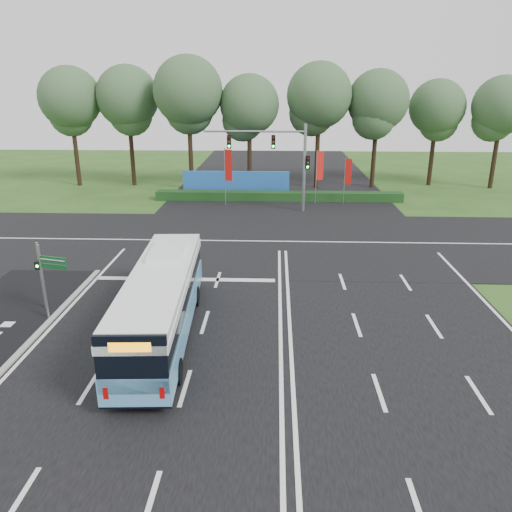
{
  "coord_description": "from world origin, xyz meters",
  "views": [
    {
      "loc": [
        -0.29,
        -19.56,
        9.87
      ],
      "look_at": [
        -1.14,
        2.0,
        2.44
      ],
      "focal_mm": 35.0,
      "sensor_mm": 36.0,
      "label": 1
    }
  ],
  "objects": [
    {
      "name": "ground",
      "position": [
        0.0,
        0.0,
        0.0
      ],
      "size": [
        120.0,
        120.0,
        0.0
      ],
      "primitive_type": "plane",
      "color": "#284D19",
      "rests_on": "ground"
    },
    {
      "name": "road_cross",
      "position": [
        0.0,
        12.0,
        0.03
      ],
      "size": [
        120.0,
        14.0,
        0.05
      ],
      "primitive_type": "cube",
      "color": "black",
      "rests_on": "ground"
    },
    {
      "name": "hedge",
      "position": [
        0.0,
        24.5,
        0.4
      ],
      "size": [
        22.0,
        1.2,
        0.8
      ],
      "primitive_type": "cube",
      "color": "#163413",
      "rests_on": "ground"
    },
    {
      "name": "blue_hoarding",
      "position": [
        -4.0,
        27.0,
        1.1
      ],
      "size": [
        10.0,
        0.3,
        2.2
      ],
      "primitive_type": "cube",
      "color": "#205AAE",
      "rests_on": "ground"
    },
    {
      "name": "street_sign",
      "position": [
        -10.0,
        0.05,
        2.22
      ],
      "size": [
        1.32,
        0.41,
        3.47
      ],
      "rotation": [
        0.0,
        0.0,
        -0.25
      ],
      "color": "gray",
      "rests_on": "ground"
    },
    {
      "name": "kerb_strip",
      "position": [
        -10.1,
        -3.0,
        0.06
      ],
      "size": [
        0.25,
        18.0,
        0.12
      ],
      "primitive_type": "cube",
      "color": "gray",
      "rests_on": "ground"
    },
    {
      "name": "pedestrian_signal",
      "position": [
        -10.85,
        1.09,
        1.77
      ],
      "size": [
        0.27,
        0.41,
        3.25
      ],
      "rotation": [
        0.0,
        0.0,
        -0.08
      ],
      "color": "gray",
      "rests_on": "ground"
    },
    {
      "name": "traffic_light_gantry",
      "position": [
        0.21,
        20.5,
        4.66
      ],
      "size": [
        8.41,
        0.28,
        7.0
      ],
      "color": "gray",
      "rests_on": "ground"
    },
    {
      "name": "banner_flag_left",
      "position": [
        -4.34,
        22.3,
        3.17
      ],
      "size": [
        0.67,
        0.34,
        4.88
      ],
      "rotation": [
        0.0,
        0.0,
        -0.44
      ],
      "color": "gray",
      "rests_on": "ground"
    },
    {
      "name": "banner_flag_mid",
      "position": [
        3.43,
        23.54,
        3.01
      ],
      "size": [
        0.65,
        0.29,
        4.63
      ],
      "rotation": [
        0.0,
        0.0,
        0.37
      ],
      "color": "gray",
      "rests_on": "ground"
    },
    {
      "name": "banner_flag_right",
      "position": [
        5.83,
        23.12,
        2.64
      ],
      "size": [
        0.56,
        0.26,
        4.02
      ],
      "rotation": [
        0.0,
        0.0,
        -0.38
      ],
      "color": "gray",
      "rests_on": "ground"
    },
    {
      "name": "city_bus",
      "position": [
        -4.83,
        -1.32,
        1.57
      ],
      "size": [
        2.86,
        10.94,
        3.11
      ],
      "rotation": [
        0.0,
        0.0,
        0.06
      ],
      "color": "#5293BF",
      "rests_on": "ground"
    },
    {
      "name": "eucalyptus_row",
      "position": [
        -1.04,
        30.71,
        8.54
      ],
      "size": [
        47.7,
        9.27,
        12.58
      ],
      "color": "black",
      "rests_on": "ground"
    },
    {
      "name": "road_main",
      "position": [
        0.0,
        0.0,
        0.02
      ],
      "size": [
        20.0,
        120.0,
        0.04
      ],
      "primitive_type": "cube",
      "color": "black",
      "rests_on": "ground"
    }
  ]
}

